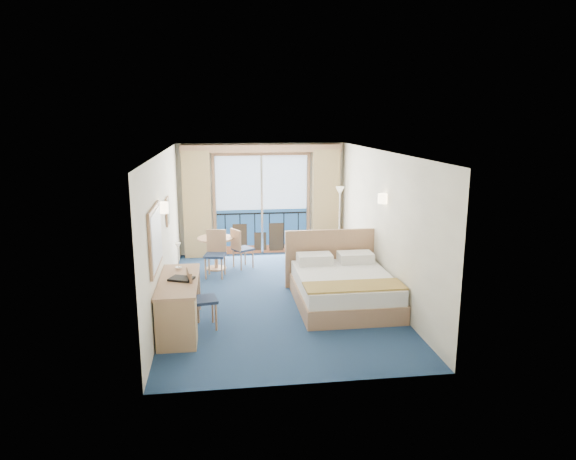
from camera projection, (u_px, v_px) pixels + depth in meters
The scene contains 22 objects.
floor at pixel (277, 297), 9.64m from camera, with size 6.50×6.50×0.00m, color navy.
room_walls at pixel (276, 203), 9.26m from camera, with size 4.04×6.54×2.72m.
balcony_door at pixel (262, 208), 12.51m from camera, with size 2.36×0.03×2.52m.
curtain_left at pixel (197, 205), 12.14m from camera, with size 0.65×0.22×2.55m, color tan.
curtain_right at pixel (325, 202), 12.54m from camera, with size 0.65×0.22×2.55m, color tan.
pelmet at pixel (262, 148), 12.09m from camera, with size 3.80×0.25×0.18m, color tan.
mirror at pixel (155, 238), 7.60m from camera, with size 0.05×1.25×0.95m.
wall_print at pixel (168, 211), 9.48m from camera, with size 0.04×0.42×0.52m.
sconce_left at pixel (163, 208), 8.41m from camera, with size 0.18×0.18×0.18m, color #FFE4B2.
sconce_right at pixel (383, 199), 9.35m from camera, with size 0.18×0.18×0.18m, color #FFE4B2.
bed at pixel (343, 287), 9.22m from camera, with size 1.83×2.18×1.15m.
nightstand at pixel (358, 267), 10.57m from camera, with size 0.41×0.39×0.54m, color tan.
phone at pixel (361, 253), 10.51m from camera, with size 0.16×0.13×0.07m, color white.
armchair at pixel (324, 249), 11.93m from camera, with size 0.66×0.68×0.62m, color #434852.
floor_lamp at pixel (340, 204), 12.21m from camera, with size 0.23×0.23×1.69m.
desk at pixel (177, 313), 7.63m from camera, with size 0.60×1.76×0.82m.
desk_chair at pixel (198, 295), 8.09m from camera, with size 0.50×0.49×0.98m.
folder at pixel (182, 279), 7.99m from camera, with size 0.36×0.27×0.03m, color black.
desk_lamp at pixel (178, 250), 8.48m from camera, with size 0.12×0.12×0.43m.
round_table at pixel (216, 245), 11.30m from camera, with size 0.80×0.80×0.72m.
table_chair_a at pixel (240, 246), 11.35m from camera, with size 0.53×0.53×0.90m.
table_chair_b at pixel (216, 250), 10.81m from camera, with size 0.49×0.50×0.98m.
Camera 1 is at (-1.00, -9.09, 3.31)m, focal length 32.00 mm.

